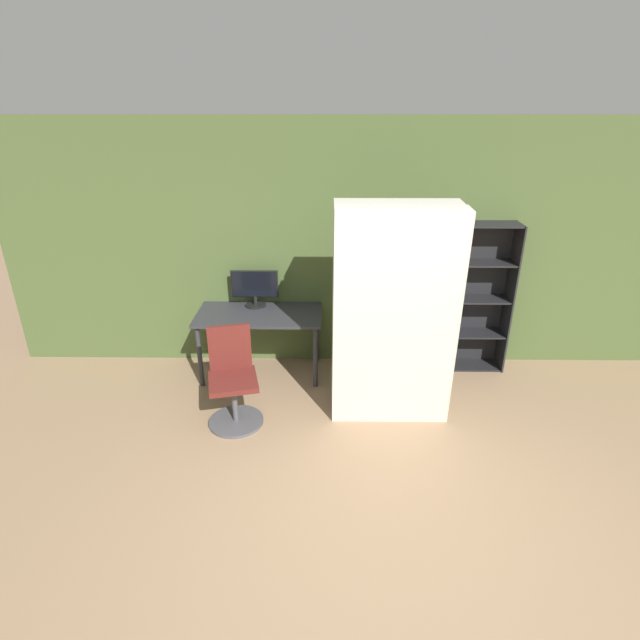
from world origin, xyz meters
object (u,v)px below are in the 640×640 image
office_chair (233,385)px  bookshelf (463,298)px  mattress_far (392,309)px  mattress_near (395,322)px  monitor (255,287)px

office_chair → bookshelf: (2.38, 1.12, 0.45)m
bookshelf → mattress_far: (-0.89, -0.78, 0.19)m
office_chair → mattress_far: 1.65m
office_chair → bookshelf: bearing=25.2°
bookshelf → mattress_near: 1.40m
monitor → office_chair: monitor is taller
monitor → mattress_far: bearing=-29.0°
office_chair → mattress_near: bearing=1.9°
office_chair → mattress_near: mattress_near is taller
monitor → mattress_near: size_ratio=0.25×
office_chair → bookshelf: size_ratio=0.56×
monitor → mattress_near: 1.76m
bookshelf → monitor: bearing=-179.8°
bookshelf → mattress_near: mattress_near is taller
office_chair → mattress_far: bearing=12.8°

